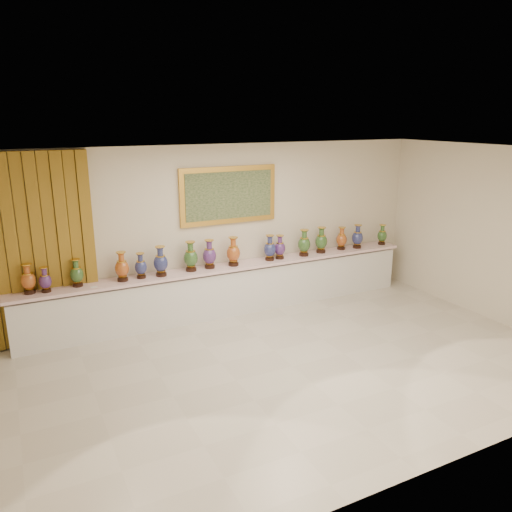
% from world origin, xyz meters
% --- Properties ---
extents(ground, '(8.00, 8.00, 0.00)m').
position_xyz_m(ground, '(0.00, 0.00, 0.00)').
color(ground, beige).
rests_on(ground, ground).
extents(room, '(8.00, 8.00, 8.00)m').
position_xyz_m(room, '(-2.53, 2.44, 1.60)').
color(room, beige).
rests_on(room, ground).
extents(counter, '(7.28, 0.48, 0.90)m').
position_xyz_m(counter, '(0.00, 2.27, 0.44)').
color(counter, white).
rests_on(counter, ground).
extents(vase_0, '(0.27, 0.27, 0.46)m').
position_xyz_m(vase_0, '(-3.24, 2.27, 1.11)').
color(vase_0, black).
rests_on(vase_0, counter).
extents(vase_1, '(0.23, 0.23, 0.39)m').
position_xyz_m(vase_1, '(-3.01, 2.23, 1.08)').
color(vase_1, black).
rests_on(vase_1, counter).
extents(vase_2, '(0.26, 0.26, 0.44)m').
position_xyz_m(vase_2, '(-2.55, 2.29, 1.10)').
color(vase_2, black).
rests_on(vase_2, counter).
extents(vase_3, '(0.28, 0.28, 0.48)m').
position_xyz_m(vase_3, '(-1.86, 2.24, 1.12)').
color(vase_3, black).
rests_on(vase_3, counter).
extents(vase_4, '(0.21, 0.21, 0.42)m').
position_xyz_m(vase_4, '(-1.56, 2.25, 1.09)').
color(vase_4, black).
rests_on(vase_4, counter).
extents(vase_5, '(0.27, 0.27, 0.51)m').
position_xyz_m(vase_5, '(-1.24, 2.22, 1.13)').
color(vase_5, black).
rests_on(vase_5, counter).
extents(vase_6, '(0.32, 0.32, 0.52)m').
position_xyz_m(vase_6, '(-0.70, 2.26, 1.13)').
color(vase_6, black).
rests_on(vase_6, counter).
extents(vase_7, '(0.24, 0.24, 0.50)m').
position_xyz_m(vase_7, '(-0.35, 2.27, 1.13)').
color(vase_7, black).
rests_on(vase_7, counter).
extents(vase_8, '(0.26, 0.26, 0.52)m').
position_xyz_m(vase_8, '(0.08, 2.23, 1.13)').
color(vase_8, black).
rests_on(vase_8, counter).
extents(vase_9, '(0.27, 0.27, 0.47)m').
position_xyz_m(vase_9, '(0.81, 2.23, 1.11)').
color(vase_9, black).
rests_on(vase_9, counter).
extents(vase_10, '(0.21, 0.21, 0.45)m').
position_xyz_m(vase_10, '(1.03, 2.24, 1.10)').
color(vase_10, black).
rests_on(vase_10, counter).
extents(vase_11, '(0.27, 0.27, 0.51)m').
position_xyz_m(vase_11, '(1.53, 2.21, 1.13)').
color(vase_11, black).
rests_on(vase_11, counter).
extents(vase_12, '(0.26, 0.26, 0.50)m').
position_xyz_m(vase_12, '(1.95, 2.26, 1.13)').
color(vase_12, black).
rests_on(vase_12, counter).
extents(vase_13, '(0.22, 0.22, 0.45)m').
position_xyz_m(vase_13, '(2.45, 2.28, 1.10)').
color(vase_13, black).
rests_on(vase_13, counter).
extents(vase_14, '(0.28, 0.28, 0.47)m').
position_xyz_m(vase_14, '(2.80, 2.23, 1.11)').
color(vase_14, black).
rests_on(vase_14, counter).
extents(vase_15, '(0.20, 0.20, 0.41)m').
position_xyz_m(vase_15, '(3.43, 2.23, 1.09)').
color(vase_15, black).
rests_on(vase_15, counter).
extents(label_card, '(0.10, 0.06, 0.00)m').
position_xyz_m(label_card, '(-2.34, 2.13, 0.90)').
color(label_card, white).
rests_on(label_card, counter).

